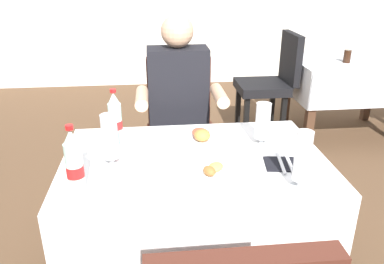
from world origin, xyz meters
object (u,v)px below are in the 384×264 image
object	(u,v)px
seated_diner_far	(179,109)
beer_glass_right	(302,158)
beer_glass_left	(110,139)
background_chair_left	(272,80)
napkin_cutlery_set	(285,164)
cola_bottle_secondary	(115,119)
main_dining_table	(194,190)
background_table_tumbler	(347,56)
beer_glass_middle	(263,123)
background_dining_table	(346,79)
chair_far_diner_seat	(181,126)
plate_far_diner	(201,137)
cola_bottle_primary	(74,164)
plate_near_camera	(209,174)

from	to	relation	value
seated_diner_far	beer_glass_right	world-z (taller)	seated_diner_far
beer_glass_left	background_chair_left	world-z (taller)	background_chair_left
beer_glass_right	napkin_cutlery_set	distance (m)	0.22
cola_bottle_secondary	seated_diner_far	bearing A→B (deg)	53.28
main_dining_table	beer_glass_left	size ratio (longest dim) A/B	5.11
background_table_tumbler	beer_glass_left	bearing A→B (deg)	-137.89
cola_bottle_secondary	beer_glass_right	bearing A→B (deg)	-34.98
seated_diner_far	napkin_cutlery_set	xyz separation A→B (m)	(0.40, -0.78, 0.01)
beer_glass_left	beer_glass_middle	world-z (taller)	beer_glass_left
main_dining_table	background_dining_table	xyz separation A→B (m)	(1.62, 1.79, -0.01)
chair_far_diner_seat	background_dining_table	world-z (taller)	chair_far_diner_seat
main_dining_table	beer_glass_left	xyz separation A→B (m)	(-0.36, -0.03, 0.29)
background_table_tumbler	seated_diner_far	bearing A→B (deg)	-146.85
plate_far_diner	background_table_tumbler	world-z (taller)	background_table_tumbler
cola_bottle_primary	napkin_cutlery_set	bearing A→B (deg)	8.68
background_chair_left	chair_far_diner_seat	bearing A→B (deg)	-131.91
beer_glass_middle	background_chair_left	size ratio (longest dim) A/B	0.21
chair_far_diner_seat	background_dining_table	distance (m)	1.91
beer_glass_left	napkin_cutlery_set	world-z (taller)	beer_glass_left
plate_near_camera	cola_bottle_secondary	bearing A→B (deg)	135.45
main_dining_table	background_chair_left	bearing A→B (deg)	63.05
background_dining_table	cola_bottle_primary	bearing A→B (deg)	-135.77
beer_glass_middle	background_dining_table	world-z (taller)	beer_glass_middle
main_dining_table	chair_far_diner_seat	bearing A→B (deg)	90.00
beer_glass_left	beer_glass_right	world-z (taller)	beer_glass_right
beer_glass_middle	background_chair_left	world-z (taller)	background_chair_left
plate_near_camera	beer_glass_left	distance (m)	0.44
main_dining_table	background_dining_table	bearing A→B (deg)	47.87
seated_diner_far	plate_near_camera	world-z (taller)	seated_diner_far
seated_diner_far	cola_bottle_primary	xyz separation A→B (m)	(-0.45, -0.91, 0.13)
background_table_tumbler	cola_bottle_secondary	bearing A→B (deg)	-142.21
seated_diner_far	napkin_cutlery_set	size ratio (longest dim) A/B	6.46
background_table_tumbler	beer_glass_middle	bearing A→B (deg)	-127.32
beer_glass_middle	beer_glass_left	bearing A→B (deg)	-169.01
beer_glass_right	cola_bottle_primary	size ratio (longest dim) A/B	0.85
main_dining_table	plate_far_diner	xyz separation A→B (m)	(0.05, 0.17, 0.19)
seated_diner_far	beer_glass_right	distance (m)	1.05
cola_bottle_secondary	background_dining_table	world-z (taller)	cola_bottle_secondary
background_chair_left	cola_bottle_secondary	bearing A→B (deg)	-128.80
beer_glass_left	cola_bottle_primary	bearing A→B (deg)	-117.51
chair_far_diner_seat	beer_glass_middle	distance (m)	0.80
cola_bottle_primary	napkin_cutlery_set	xyz separation A→B (m)	(0.85, 0.13, -0.12)
plate_near_camera	background_chair_left	size ratio (longest dim) A/B	0.24
beer_glass_right	cola_bottle_secondary	xyz separation A→B (m)	(-0.73, 0.51, -0.01)
plate_near_camera	background_table_tumbler	world-z (taller)	background_table_tumbler
background_dining_table	plate_far_diner	bearing A→B (deg)	-134.04
beer_glass_right	plate_far_diner	bearing A→B (deg)	124.62
chair_far_diner_seat	seated_diner_far	world-z (taller)	seated_diner_far
beer_glass_right	background_chair_left	xyz separation A→B (m)	(0.54, 2.09, -0.29)
plate_far_diner	beer_glass_right	size ratio (longest dim) A/B	0.98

